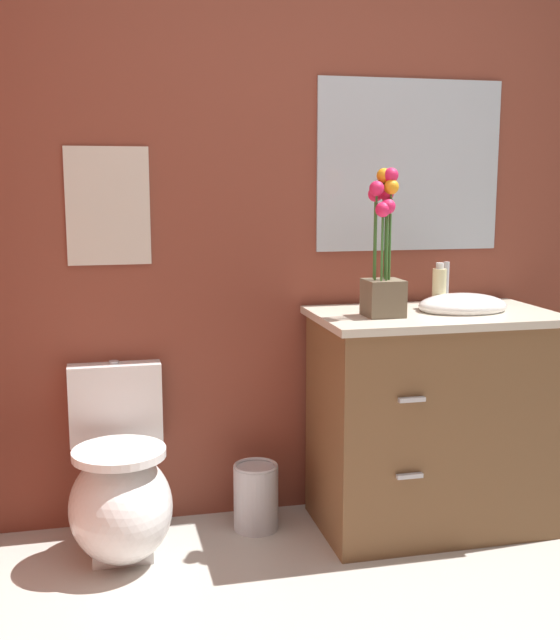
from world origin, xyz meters
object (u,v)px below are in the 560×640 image
(vanity_cabinet, at_px, (431,417))
(soap_bottle, at_px, (439,288))
(toilet, at_px, (120,491))
(wall_poster, at_px, (108,206))
(trash_bin, at_px, (256,496))
(wall_mirror, at_px, (410,166))
(flower_vase, at_px, (384,261))

(vanity_cabinet, distance_m, soap_bottle, 0.52)
(toilet, relative_size, wall_poster, 1.53)
(trash_bin, relative_size, wall_mirror, 0.34)
(soap_bottle, distance_m, wall_mirror, 0.53)
(trash_bin, bearing_deg, soap_bottle, -2.04)
(vanity_cabinet, relative_size, wall_mirror, 1.32)
(flower_vase, bearing_deg, vanity_cabinet, 10.53)
(trash_bin, bearing_deg, toilet, -170.78)
(vanity_cabinet, relative_size, trash_bin, 3.90)
(toilet, distance_m, vanity_cabinet, 1.25)
(vanity_cabinet, bearing_deg, flower_vase, -169.47)
(toilet, bearing_deg, wall_poster, 90.00)
(vanity_cabinet, xyz_separation_m, soap_bottle, (0.05, 0.09, 0.51))
(soap_bottle, bearing_deg, flower_vase, -155.74)
(vanity_cabinet, height_order, wall_mirror, wall_mirror)
(toilet, relative_size, trash_bin, 2.54)
(toilet, xyz_separation_m, soap_bottle, (1.29, 0.06, 0.72))
(wall_poster, xyz_separation_m, wall_mirror, (1.23, 0.00, 0.16))
(soap_bottle, relative_size, wall_poster, 0.41)
(toilet, height_order, soap_bottle, soap_bottle)
(toilet, xyz_separation_m, wall_poster, (0.00, 0.27, 1.05))
(vanity_cabinet, distance_m, wall_poster, 1.52)
(soap_bottle, height_order, trash_bin, soap_bottle)
(toilet, bearing_deg, vanity_cabinet, -1.23)
(flower_vase, bearing_deg, trash_bin, 161.22)
(vanity_cabinet, distance_m, trash_bin, 0.77)
(wall_mirror, bearing_deg, wall_poster, 180.00)
(soap_bottle, bearing_deg, trash_bin, 177.96)
(flower_vase, bearing_deg, soap_bottle, 24.26)
(wall_mirror, bearing_deg, vanity_cabinet, -89.48)
(flower_vase, relative_size, soap_bottle, 3.02)
(trash_bin, distance_m, wall_mirror, 1.50)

